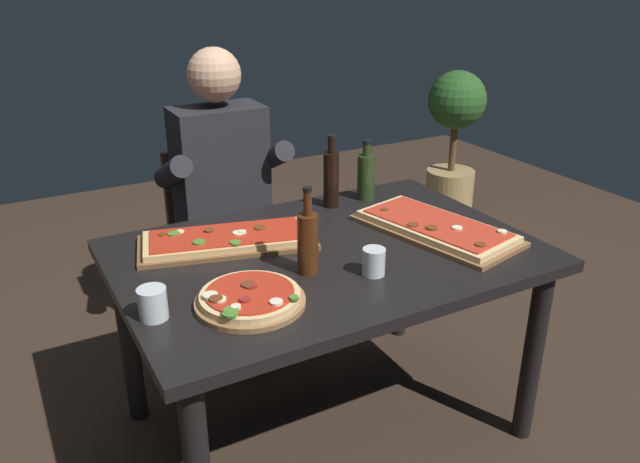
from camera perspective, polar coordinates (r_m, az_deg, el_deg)
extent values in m
plane|color=#38281E|center=(2.54, 0.57, -17.01)|extent=(6.40, 6.40, 0.00)
cube|color=black|center=(2.14, 0.65, -2.19)|extent=(1.40, 0.96, 0.04)
cylinder|color=black|center=(2.41, 18.75, -10.58)|extent=(0.07, 0.07, 0.70)
cylinder|color=black|center=(2.47, -16.96, -9.32)|extent=(0.07, 0.07, 0.70)
cylinder|color=black|center=(2.91, 7.40, -3.21)|extent=(0.07, 0.07, 0.70)
cube|color=brown|center=(2.19, -8.38, -1.03)|extent=(0.65, 0.39, 0.02)
cube|color=#DBB270|center=(2.18, -8.40, -0.60)|extent=(0.60, 0.35, 0.02)
cube|color=#B72D19|center=(2.18, -8.42, -0.29)|extent=(0.55, 0.32, 0.01)
cylinder|color=beige|center=(2.22, -12.57, 0.00)|extent=(0.03, 0.03, 0.00)
cylinder|color=#4C7F2D|center=(2.10, -7.69, -0.99)|extent=(0.04, 0.04, 0.01)
cylinder|color=brown|center=(2.21, -14.09, -0.25)|extent=(0.03, 0.03, 0.00)
cylinder|color=#4C7F2D|center=(2.12, -10.94, -0.95)|extent=(0.04, 0.04, 0.01)
cylinder|color=brown|center=(2.20, -10.02, 0.10)|extent=(0.03, 0.03, 0.01)
cylinder|color=beige|center=(2.17, -7.43, -0.12)|extent=(0.04, 0.04, 0.00)
cylinder|color=brown|center=(2.21, -5.49, 0.36)|extent=(0.04, 0.04, 0.01)
cylinder|color=#4C7F2D|center=(2.21, -13.13, -0.18)|extent=(0.04, 0.04, 0.00)
cylinder|color=beige|center=(2.18, -7.06, -0.04)|extent=(0.03, 0.03, 0.01)
cube|color=brown|center=(2.30, 10.44, 0.10)|extent=(0.42, 0.65, 0.02)
cube|color=#E5C184|center=(2.30, 10.47, 0.51)|extent=(0.38, 0.60, 0.02)
cube|color=red|center=(2.29, 10.49, 0.81)|extent=(0.34, 0.55, 0.01)
cylinder|color=beige|center=(2.25, 12.34, 0.33)|extent=(0.04, 0.04, 0.01)
cylinder|color=brown|center=(2.25, 8.45, 0.63)|extent=(0.04, 0.04, 0.00)
cylinder|color=brown|center=(2.23, 10.11, 0.32)|extent=(0.04, 0.04, 0.01)
cylinder|color=beige|center=(2.25, 16.21, -0.01)|extent=(0.03, 0.03, 0.01)
cylinder|color=brown|center=(2.37, 5.90, 2.01)|extent=(0.03, 0.03, 0.00)
cylinder|color=brown|center=(2.13, 14.37, -1.16)|extent=(0.04, 0.04, 0.01)
cylinder|color=olive|center=(1.82, -6.34, -6.36)|extent=(0.32, 0.32, 0.02)
cylinder|color=#E5C184|center=(1.81, -6.37, -5.86)|extent=(0.29, 0.29, 0.02)
cylinder|color=#B72D19|center=(1.80, -6.38, -5.50)|extent=(0.25, 0.25, 0.01)
cylinder|color=#4C7F2D|center=(1.70, -8.10, -7.14)|extent=(0.04, 0.04, 0.01)
cylinder|color=beige|center=(1.79, -9.94, -5.72)|extent=(0.04, 0.04, 0.01)
cylinder|color=brown|center=(1.77, -9.42, -6.06)|extent=(0.04, 0.04, 0.01)
cylinder|color=#4C7F2D|center=(1.75, -2.38, -6.02)|extent=(0.03, 0.03, 0.01)
cylinder|color=beige|center=(1.76, -9.09, -6.09)|extent=(0.04, 0.04, 0.01)
cylinder|color=beige|center=(1.72, -7.65, -6.79)|extent=(0.03, 0.03, 0.01)
cylinder|color=brown|center=(1.82, -6.37, -4.91)|extent=(0.04, 0.04, 0.01)
cylinder|color=#4C7F2D|center=(1.69, -8.17, -7.36)|extent=(0.04, 0.04, 0.01)
cylinder|color=brown|center=(1.83, -6.53, -4.80)|extent=(0.04, 0.04, 0.01)
cylinder|color=maroon|center=(1.75, -6.84, -6.17)|extent=(0.03, 0.03, 0.01)
cylinder|color=maroon|center=(1.82, -6.08, -4.96)|extent=(0.03, 0.03, 0.01)
cylinder|color=beige|center=(1.73, -4.00, -6.41)|extent=(0.04, 0.04, 0.01)
cylinder|color=#47230F|center=(1.94, -1.11, -1.15)|extent=(0.07, 0.07, 0.19)
cylinder|color=#47230F|center=(1.89, -1.15, 2.59)|extent=(0.03, 0.03, 0.08)
cylinder|color=black|center=(1.88, -1.16, 3.87)|extent=(0.03, 0.03, 0.01)
cylinder|color=black|center=(2.48, 1.01, 4.71)|extent=(0.06, 0.06, 0.22)
cylinder|color=black|center=(2.44, 1.04, 7.81)|extent=(0.03, 0.03, 0.06)
cylinder|color=black|center=(2.43, 1.04, 8.60)|extent=(0.03, 0.03, 0.01)
cylinder|color=#233819|center=(2.57, 4.19, 4.92)|extent=(0.07, 0.07, 0.18)
cylinder|color=#233819|center=(2.54, 4.27, 7.43)|extent=(0.03, 0.03, 0.05)
cylinder|color=black|center=(2.53, 4.29, 8.12)|extent=(0.04, 0.04, 0.01)
cylinder|color=silver|center=(1.78, -14.94, -6.34)|extent=(0.08, 0.08, 0.09)
cylinder|color=silver|center=(1.96, 4.90, -2.75)|extent=(0.07, 0.07, 0.09)
cylinder|color=silver|center=(1.97, 4.88, -3.40)|extent=(0.06, 0.06, 0.04)
cube|color=#3D2B1E|center=(2.88, -8.55, -1.84)|extent=(0.44, 0.44, 0.04)
cube|color=#3D2B1E|center=(2.97, -10.20, 3.64)|extent=(0.40, 0.04, 0.42)
cylinder|color=#3D2B1E|center=(2.77, -10.55, -8.33)|extent=(0.04, 0.04, 0.41)
cylinder|color=#3D2B1E|center=(2.89, -3.38, -6.53)|extent=(0.04, 0.04, 0.41)
cylinder|color=#3D2B1E|center=(3.09, -12.86, -4.99)|extent=(0.04, 0.04, 0.41)
cylinder|color=#3D2B1E|center=(3.20, -6.35, -3.52)|extent=(0.04, 0.04, 0.41)
cylinder|color=#23232D|center=(2.79, -8.90, -7.45)|extent=(0.11, 0.11, 0.45)
cylinder|color=#23232D|center=(2.85, -5.12, -6.52)|extent=(0.11, 0.11, 0.45)
cube|color=#23232D|center=(2.76, -7.91, -1.12)|extent=(0.34, 0.40, 0.12)
cube|color=#232328|center=(2.73, -9.05, 5.77)|extent=(0.38, 0.22, 0.52)
sphere|color=tan|center=(2.64, -9.59, 13.85)|extent=(0.22, 0.22, 0.22)
cylinder|color=#232328|center=(2.62, -13.23, 5.24)|extent=(0.09, 0.31, 0.21)
cylinder|color=#232328|center=(2.76, -4.41, 6.73)|extent=(0.09, 0.31, 0.21)
cylinder|color=tan|center=(4.29, 11.60, 3.07)|extent=(0.31, 0.31, 0.38)
cylinder|color=brown|center=(4.18, 11.98, 7.51)|extent=(0.04, 0.04, 0.32)
sphere|color=#285623|center=(4.11, 12.34, 11.58)|extent=(0.37, 0.37, 0.37)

